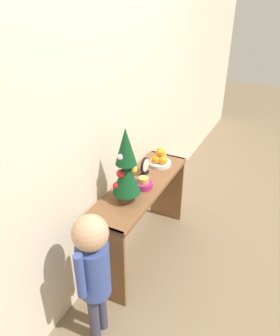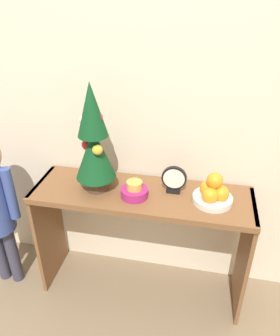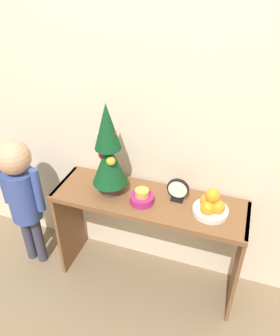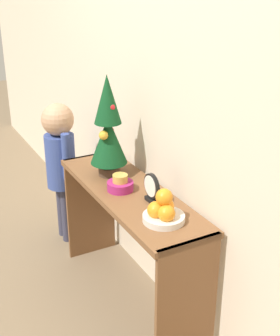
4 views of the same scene
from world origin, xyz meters
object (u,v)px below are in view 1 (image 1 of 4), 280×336
mini_tree (126,168)px  singing_bowl (144,184)px  desk_clock (145,166)px  child_figure (93,264)px  fruit_bowl (160,159)px

mini_tree → singing_bowl: size_ratio=4.10×
singing_bowl → desk_clock: (0.19, 0.08, 0.04)m
desk_clock → child_figure: size_ratio=0.15×
mini_tree → desk_clock: 0.44m
mini_tree → desk_clock: size_ratio=3.82×
singing_bowl → child_figure: 0.79m
fruit_bowl → singing_bowl: bearing=-175.6°
desk_clock → singing_bowl: bearing=-156.9°
singing_bowl → desk_clock: 0.20m
singing_bowl → desk_clock: bearing=23.1°
fruit_bowl → desk_clock: (-0.19, 0.05, 0.02)m
fruit_bowl → child_figure: (-1.16, -0.09, -0.11)m
mini_tree → singing_bowl: bearing=-9.0°
child_figure → fruit_bowl: bearing=4.3°
fruit_bowl → desk_clock: bearing=165.7°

